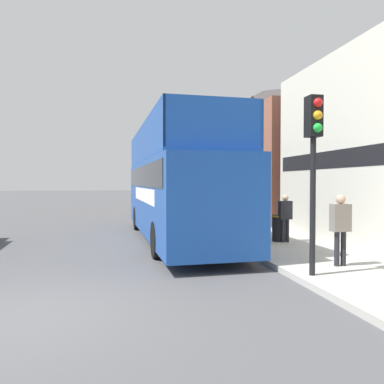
{
  "coord_description": "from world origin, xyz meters",
  "views": [
    {
      "loc": [
        1.35,
        -6.11,
        2.09
      ],
      "look_at": [
        4.03,
        7.13,
        1.74
      ],
      "focal_mm": 35.0,
      "sensor_mm": 36.0,
      "label": 1
    }
  ],
  "objects": [
    {
      "name": "lamp_post_nearest",
      "position": [
        5.59,
        5.2,
        3.39
      ],
      "size": [
        0.35,
        0.35,
        4.71
      ],
      "color": "black",
      "rests_on": "sidewalk"
    },
    {
      "name": "pedestrian_second",
      "position": [
        6.46,
        1.71,
        1.14
      ],
      "size": [
        0.44,
        0.24,
        1.67
      ],
      "color": "#232328",
      "rests_on": "sidewalk"
    },
    {
      "name": "sidewalk",
      "position": [
        6.47,
        18.0,
        0.07
      ],
      "size": [
        2.89,
        108.0,
        0.14
      ],
      "color": "#ADAAA3",
      "rests_on": "ground_plane"
    },
    {
      "name": "lamp_post_third",
      "position": [
        5.48,
        21.39,
        3.65
      ],
      "size": [
        0.35,
        0.35,
        5.15
      ],
      "color": "black",
      "rests_on": "sidewalk"
    },
    {
      "name": "tour_bus",
      "position": [
        3.44,
        7.36,
        1.82
      ],
      "size": [
        2.78,
        10.74,
        4.09
      ],
      "rotation": [
        0.0,
        0.0,
        0.03
      ],
      "color": "#19479E",
      "rests_on": "ground_plane"
    },
    {
      "name": "brick_terrace_rear",
      "position": [
        10.91,
        17.33,
        4.08
      ],
      "size": [
        6.0,
        16.65,
        8.16
      ],
      "color": "#935642",
      "rests_on": "ground_plane"
    },
    {
      "name": "ground_plane",
      "position": [
        0.0,
        21.0,
        0.0
      ],
      "size": [
        144.0,
        144.0,
        0.0
      ],
      "primitive_type": "plane",
      "color": "#4C4C4F"
    },
    {
      "name": "litter_bin",
      "position": [
        6.62,
        5.41,
        0.6
      ],
      "size": [
        0.48,
        0.48,
        0.87
      ],
      "color": "black",
      "rests_on": "sidewalk"
    },
    {
      "name": "traffic_signal",
      "position": [
        5.38,
        1.01,
        2.88
      ],
      "size": [
        0.28,
        0.42,
        3.74
      ],
      "color": "black",
      "rests_on": "sidewalk"
    },
    {
      "name": "lamp_post_second",
      "position": [
        5.44,
        13.3,
        3.68
      ],
      "size": [
        0.35,
        0.35,
        5.2
      ],
      "color": "black",
      "rests_on": "sidewalk"
    },
    {
      "name": "pedestrian_third",
      "position": [
        6.72,
        5.16,
        1.08
      ],
      "size": [
        0.41,
        0.22,
        1.55
      ],
      "color": "#232328",
      "rests_on": "sidewalk"
    },
    {
      "name": "parked_car_ahead_of_bus",
      "position": [
        3.88,
        14.59,
        0.68
      ],
      "size": [
        1.95,
        3.98,
        1.44
      ],
      "rotation": [
        0.0,
        0.0,
        -0.03
      ],
      "color": "#9E9EA3",
      "rests_on": "ground_plane"
    }
  ]
}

